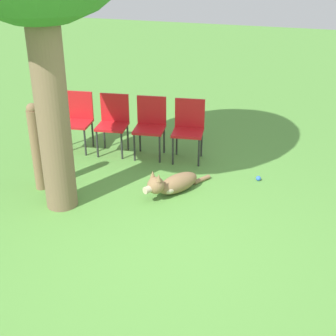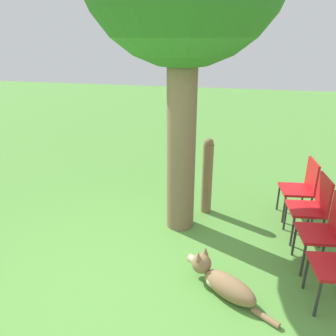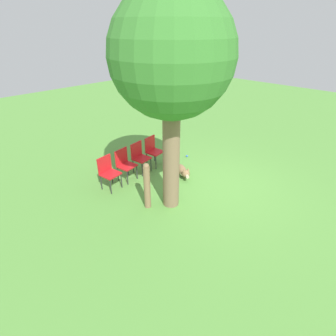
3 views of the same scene
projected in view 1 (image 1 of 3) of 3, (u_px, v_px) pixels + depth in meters
The scene contains 8 objects.
ground_plane at pixel (146, 237), 5.18m from camera, with size 30.00×30.00×0.00m, color #56933D.
dog at pixel (173, 184), 6.02m from camera, with size 0.98×0.68×0.39m.
fence_post at pixel (37, 147), 5.96m from camera, with size 0.15×0.15×1.17m.
red_chair_0 at pixel (189, 126), 6.86m from camera, with size 0.48×0.49×0.89m.
red_chair_1 at pixel (150, 123), 6.97m from camera, with size 0.48×0.49×0.89m.
red_chair_2 at pixel (113, 120), 7.09m from camera, with size 0.48×0.49×0.89m.
red_chair_3 at pixel (77, 117), 7.20m from camera, with size 0.48×0.49×0.89m.
tennis_ball at pixel (258, 178), 6.39m from camera, with size 0.07×0.07×0.07m.
Camera 1 is at (-4.06, -1.54, 2.94)m, focal length 50.00 mm.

